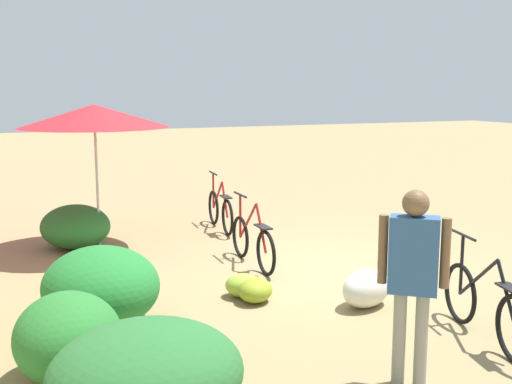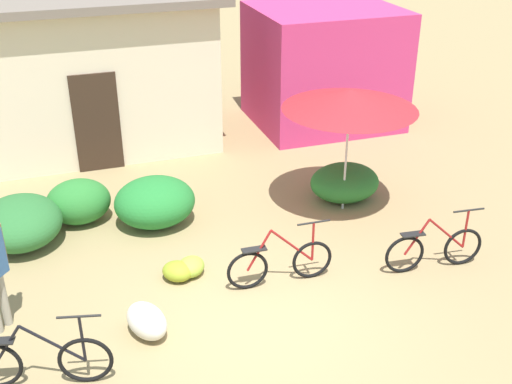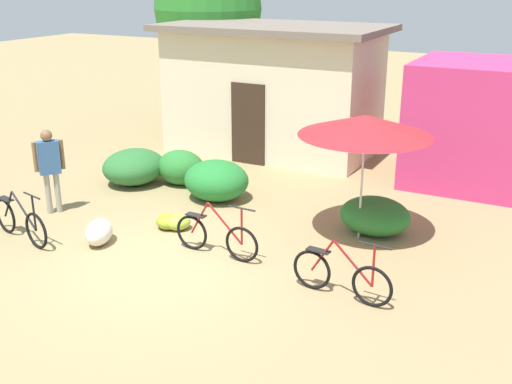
{
  "view_description": "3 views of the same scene",
  "coord_description": "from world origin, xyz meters",
  "px_view_note": "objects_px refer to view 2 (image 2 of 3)",
  "views": [
    {
      "loc": [
        -7.46,
        4.19,
        2.51
      ],
      "look_at": [
        -0.23,
        1.05,
        1.2
      ],
      "focal_mm": 44.43,
      "sensor_mm": 36.0,
      "label": 1
    },
    {
      "loc": [
        -2.33,
        -6.55,
        5.5
      ],
      "look_at": [
        0.44,
        1.62,
        1.12
      ],
      "focal_mm": 44.83,
      "sensor_mm": 36.0,
      "label": 2
    },
    {
      "loc": [
        5.49,
        -7.34,
        4.52
      ],
      "look_at": [
        1.02,
        1.28,
        1.05
      ],
      "focal_mm": 43.44,
      "sensor_mm": 36.0,
      "label": 3
    }
  ],
  "objects_px": {
    "shop_pink": "(323,66)",
    "produce_sack": "(147,321)",
    "market_umbrella": "(350,99)",
    "bicycle_near_pile": "(281,263)",
    "bicycle_leftmost": "(40,361)",
    "building_low": "(86,72)",
    "bicycle_center_loaded": "(434,249)",
    "banana_pile_on_ground": "(184,269)"
  },
  "relations": [
    {
      "from": "shop_pink",
      "to": "produce_sack",
      "type": "bearing_deg",
      "value": -129.35
    },
    {
      "from": "market_umbrella",
      "to": "bicycle_near_pile",
      "type": "height_order",
      "value": "market_umbrella"
    },
    {
      "from": "shop_pink",
      "to": "bicycle_leftmost",
      "type": "xyz_separation_m",
      "value": [
        -6.75,
        -7.12,
        -1.0
      ]
    },
    {
      "from": "building_low",
      "to": "bicycle_center_loaded",
      "type": "relative_size",
      "value": 3.57
    },
    {
      "from": "bicycle_center_loaded",
      "to": "produce_sack",
      "type": "xyz_separation_m",
      "value": [
        -4.42,
        -0.16,
        -0.13
      ]
    },
    {
      "from": "market_umbrella",
      "to": "building_low",
      "type": "bearing_deg",
      "value": 130.94
    },
    {
      "from": "shop_pink",
      "to": "bicycle_center_loaded",
      "type": "distance_m",
      "value": 6.6
    },
    {
      "from": "shop_pink",
      "to": "market_umbrella",
      "type": "xyz_separation_m",
      "value": [
        -1.46,
        -4.25,
        0.71
      ]
    },
    {
      "from": "shop_pink",
      "to": "bicycle_near_pile",
      "type": "xyz_separation_m",
      "value": [
        -3.35,
        -6.06,
        -1.01
      ]
    },
    {
      "from": "bicycle_near_pile",
      "to": "bicycle_center_loaded",
      "type": "bearing_deg",
      "value": -9.31
    },
    {
      "from": "bicycle_near_pile",
      "to": "bicycle_center_loaded",
      "type": "xyz_separation_m",
      "value": [
        2.35,
        -0.39,
        0.0
      ]
    },
    {
      "from": "shop_pink",
      "to": "market_umbrella",
      "type": "distance_m",
      "value": 4.55
    },
    {
      "from": "market_umbrella",
      "to": "bicycle_near_pile",
      "type": "bearing_deg",
      "value": -136.23
    },
    {
      "from": "bicycle_leftmost",
      "to": "market_umbrella",
      "type": "bearing_deg",
      "value": 28.44
    },
    {
      "from": "shop_pink",
      "to": "produce_sack",
      "type": "relative_size",
      "value": 4.57
    },
    {
      "from": "bicycle_near_pile",
      "to": "banana_pile_on_ground",
      "type": "distance_m",
      "value": 1.46
    },
    {
      "from": "bicycle_leftmost",
      "to": "banana_pile_on_ground",
      "type": "relative_size",
      "value": 2.02
    },
    {
      "from": "building_low",
      "to": "bicycle_center_loaded",
      "type": "distance_m",
      "value": 8.12
    },
    {
      "from": "building_low",
      "to": "banana_pile_on_ground",
      "type": "bearing_deg",
      "value": -82.85
    },
    {
      "from": "building_low",
      "to": "banana_pile_on_ground",
      "type": "relative_size",
      "value": 6.87
    },
    {
      "from": "market_umbrella",
      "to": "bicycle_center_loaded",
      "type": "relative_size",
      "value": 1.45
    },
    {
      "from": "produce_sack",
      "to": "bicycle_center_loaded",
      "type": "bearing_deg",
      "value": 2.04
    },
    {
      "from": "shop_pink",
      "to": "bicycle_center_loaded",
      "type": "xyz_separation_m",
      "value": [
        -1.0,
        -6.45,
        -1.01
      ]
    },
    {
      "from": "bicycle_near_pile",
      "to": "building_low",
      "type": "bearing_deg",
      "value": 107.78
    },
    {
      "from": "bicycle_leftmost",
      "to": "bicycle_near_pile",
      "type": "xyz_separation_m",
      "value": [
        3.4,
        1.06,
        -0.01
      ]
    },
    {
      "from": "banana_pile_on_ground",
      "to": "market_umbrella",
      "type": "bearing_deg",
      "value": 20.74
    },
    {
      "from": "bicycle_near_pile",
      "to": "banana_pile_on_ground",
      "type": "relative_size",
      "value": 1.96
    },
    {
      "from": "shop_pink",
      "to": "banana_pile_on_ground",
      "type": "xyz_separation_m",
      "value": [
        -4.66,
        -5.47,
        -1.21
      ]
    },
    {
      "from": "market_umbrella",
      "to": "banana_pile_on_ground",
      "type": "bearing_deg",
      "value": -159.26
    },
    {
      "from": "building_low",
      "to": "bicycle_leftmost",
      "type": "xyz_separation_m",
      "value": [
        -1.37,
        -7.39,
        -1.3
      ]
    },
    {
      "from": "building_low",
      "to": "bicycle_center_loaded",
      "type": "bearing_deg",
      "value": -56.89
    },
    {
      "from": "produce_sack",
      "to": "bicycle_near_pile",
      "type": "bearing_deg",
      "value": 14.67
    },
    {
      "from": "building_low",
      "to": "bicycle_near_pile",
      "type": "xyz_separation_m",
      "value": [
        2.03,
        -6.33,
        -1.31
      ]
    },
    {
      "from": "produce_sack",
      "to": "bicycle_leftmost",
      "type": "bearing_deg",
      "value": -158.91
    },
    {
      "from": "building_low",
      "to": "bicycle_near_pile",
      "type": "bearing_deg",
      "value": -72.22
    },
    {
      "from": "banana_pile_on_ground",
      "to": "produce_sack",
      "type": "xyz_separation_m",
      "value": [
        -0.76,
        -1.14,
        0.08
      ]
    },
    {
      "from": "shop_pink",
      "to": "market_umbrella",
      "type": "height_order",
      "value": "shop_pink"
    },
    {
      "from": "shop_pink",
      "to": "banana_pile_on_ground",
      "type": "relative_size",
      "value": 3.88
    },
    {
      "from": "building_low",
      "to": "banana_pile_on_ground",
      "type": "height_order",
      "value": "building_low"
    },
    {
      "from": "banana_pile_on_ground",
      "to": "produce_sack",
      "type": "height_order",
      "value": "produce_sack"
    },
    {
      "from": "bicycle_center_loaded",
      "to": "banana_pile_on_ground",
      "type": "relative_size",
      "value": 1.93
    },
    {
      "from": "market_umbrella",
      "to": "banana_pile_on_ground",
      "type": "xyz_separation_m",
      "value": [
        -3.2,
        -1.21,
        -1.93
      ]
    }
  ]
}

